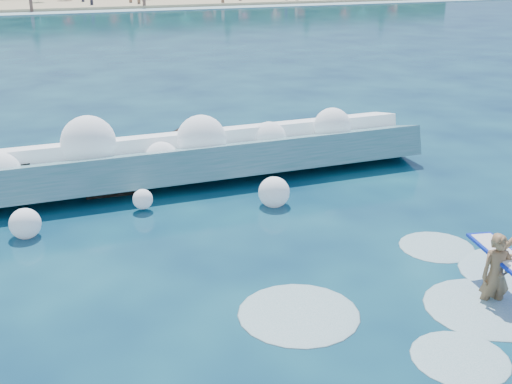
{
  "coord_description": "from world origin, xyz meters",
  "views": [
    {
      "loc": [
        -3.67,
        -11.33,
        6.59
      ],
      "look_at": [
        1.5,
        2.0,
        1.2
      ],
      "focal_mm": 45.0,
      "sensor_mm": 36.0,
      "label": 1
    }
  ],
  "objects": [
    {
      "name": "surf_foam",
      "position": [
        4.33,
        -2.11,
        0.0
      ],
      "size": [
        8.93,
        5.61,
        0.13
      ],
      "color": "silver",
      "rests_on": "ground"
    },
    {
      "name": "wet_band",
      "position": [
        0.0,
        67.0,
        0.04
      ],
      "size": [
        140.0,
        5.0,
        0.08
      ],
      "primitive_type": "cube",
      "color": "silver",
      "rests_on": "ground"
    },
    {
      "name": "ground",
      "position": [
        0.0,
        0.0,
        0.0
      ],
      "size": [
        200.0,
        200.0,
        0.0
      ],
      "primitive_type": "plane",
      "color": "#082242",
      "rests_on": "ground"
    },
    {
      "name": "rock_cluster",
      "position": [
        -1.59,
        7.47,
        0.39
      ],
      "size": [
        8.12,
        3.0,
        1.24
      ],
      "color": "black",
      "rests_on": "ground"
    },
    {
      "name": "beach",
      "position": [
        0.0,
        78.0,
        0.2
      ],
      "size": [
        140.0,
        20.0,
        0.4
      ],
      "primitive_type": "cube",
      "color": "tan",
      "rests_on": "ground"
    },
    {
      "name": "breaking_wave",
      "position": [
        -0.96,
        7.03,
        0.58
      ],
      "size": [
        19.18,
        2.94,
        1.65
      ],
      "color": "teal",
      "rests_on": "ground"
    },
    {
      "name": "wave_spray",
      "position": [
        -1.52,
        6.93,
        1.06
      ],
      "size": [
        15.36,
        4.76,
        2.18
      ],
      "color": "white",
      "rests_on": "ground"
    },
    {
      "name": "surfer_with_board",
      "position": [
        4.88,
        -2.55,
        0.65
      ],
      "size": [
        1.16,
        2.94,
        1.76
      ],
      "color": "#906743",
      "rests_on": "ground"
    }
  ]
}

